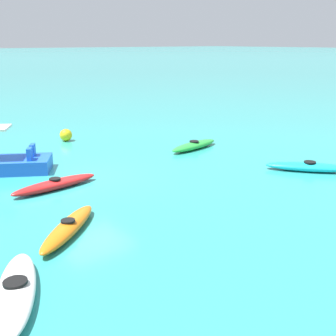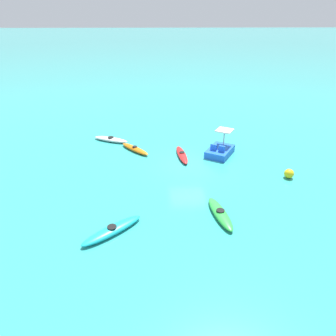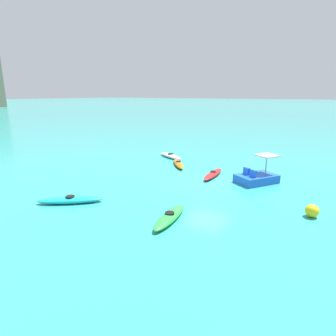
{
  "view_description": "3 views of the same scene",
  "coord_description": "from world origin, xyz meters",
  "px_view_note": "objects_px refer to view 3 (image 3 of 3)",
  "views": [
    {
      "loc": [
        6.84,
        13.06,
        4.62
      ],
      "look_at": [
        -1.77,
        2.19,
        0.56
      ],
      "focal_mm": 46.36,
      "sensor_mm": 36.0,
      "label": 1
    },
    {
      "loc": [
        -17.77,
        2.21,
        8.88
      ],
      "look_at": [
        -1.07,
        1.43,
        0.39
      ],
      "focal_mm": 31.78,
      "sensor_mm": 36.0,
      "label": 2
    },
    {
      "loc": [
        -15.14,
        -7.09,
        5.27
      ],
      "look_at": [
        -0.8,
        2.4,
        0.77
      ],
      "focal_mm": 30.31,
      "sensor_mm": 36.0,
      "label": 3
    }
  ],
  "objects_px": {
    "kayak_red": "(213,174)",
    "kayak_green": "(170,217)",
    "kayak_white": "(171,156)",
    "pedal_boat_blue": "(257,177)",
    "buoy_yellow": "(312,211)",
    "kayak_orange": "(178,164)",
    "kayak_cyan": "(70,200)"
  },
  "relations": [
    {
      "from": "kayak_white",
      "to": "kayak_cyan",
      "type": "bearing_deg",
      "value": -172.62
    },
    {
      "from": "kayak_red",
      "to": "kayak_white",
      "type": "xyz_separation_m",
      "value": [
        3.22,
        5.41,
        0.0
      ]
    },
    {
      "from": "kayak_red",
      "to": "pedal_boat_blue",
      "type": "distance_m",
      "value": 2.8
    },
    {
      "from": "kayak_white",
      "to": "kayak_cyan",
      "type": "distance_m",
      "value": 11.55
    },
    {
      "from": "kayak_red",
      "to": "kayak_white",
      "type": "relative_size",
      "value": 1.02
    },
    {
      "from": "kayak_red",
      "to": "buoy_yellow",
      "type": "xyz_separation_m",
      "value": [
        -3.42,
        -6.32,
        0.13
      ]
    },
    {
      "from": "kayak_cyan",
      "to": "buoy_yellow",
      "type": "relative_size",
      "value": 4.89
    },
    {
      "from": "kayak_white",
      "to": "buoy_yellow",
      "type": "height_order",
      "value": "buoy_yellow"
    },
    {
      "from": "buoy_yellow",
      "to": "kayak_white",
      "type": "bearing_deg",
      "value": 60.51
    },
    {
      "from": "kayak_green",
      "to": "kayak_white",
      "type": "bearing_deg",
      "value": 32.79
    },
    {
      "from": "pedal_boat_blue",
      "to": "kayak_orange",
      "type": "bearing_deg",
      "value": 81.48
    },
    {
      "from": "buoy_yellow",
      "to": "kayak_cyan",
      "type": "bearing_deg",
      "value": 115.14
    },
    {
      "from": "kayak_orange",
      "to": "kayak_green",
      "type": "height_order",
      "value": "same"
    },
    {
      "from": "kayak_cyan",
      "to": "kayak_green",
      "type": "distance_m",
      "value": 5.32
    },
    {
      "from": "kayak_white",
      "to": "kayak_orange",
      "type": "bearing_deg",
      "value": -135.23
    },
    {
      "from": "kayak_red",
      "to": "kayak_cyan",
      "type": "relative_size",
      "value": 1.07
    },
    {
      "from": "kayak_green",
      "to": "kayak_red",
      "type": "bearing_deg",
      "value": 10.14
    },
    {
      "from": "kayak_red",
      "to": "kayak_orange",
      "type": "distance_m",
      "value": 3.6
    },
    {
      "from": "kayak_white",
      "to": "buoy_yellow",
      "type": "relative_size",
      "value": 5.12
    },
    {
      "from": "kayak_red",
      "to": "pedal_boat_blue",
      "type": "relative_size",
      "value": 1.08
    },
    {
      "from": "kayak_white",
      "to": "kayak_green",
      "type": "bearing_deg",
      "value": -147.21
    },
    {
      "from": "kayak_white",
      "to": "pedal_boat_blue",
      "type": "distance_m",
      "value": 8.72
    },
    {
      "from": "kayak_red",
      "to": "kayak_green",
      "type": "height_order",
      "value": "same"
    },
    {
      "from": "kayak_red",
      "to": "kayak_orange",
      "type": "xyz_separation_m",
      "value": [
        1.19,
        3.39,
        -0.0
      ]
    },
    {
      "from": "kayak_green",
      "to": "buoy_yellow",
      "type": "height_order",
      "value": "buoy_yellow"
    },
    {
      "from": "kayak_red",
      "to": "kayak_green",
      "type": "distance_m",
      "value": 7.29
    },
    {
      "from": "kayak_white",
      "to": "buoy_yellow",
      "type": "distance_m",
      "value": 13.49
    },
    {
      "from": "pedal_boat_blue",
      "to": "kayak_cyan",
      "type": "bearing_deg",
      "value": 141.66
    },
    {
      "from": "kayak_red",
      "to": "buoy_yellow",
      "type": "distance_m",
      "value": 7.19
    },
    {
      "from": "kayak_green",
      "to": "buoy_yellow",
      "type": "relative_size",
      "value": 5.03
    },
    {
      "from": "kayak_red",
      "to": "kayak_green",
      "type": "xyz_separation_m",
      "value": [
        -7.17,
        -1.28,
        0.0
      ]
    },
    {
      "from": "kayak_orange",
      "to": "kayak_cyan",
      "type": "bearing_deg",
      "value": 176.73
    }
  ]
}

